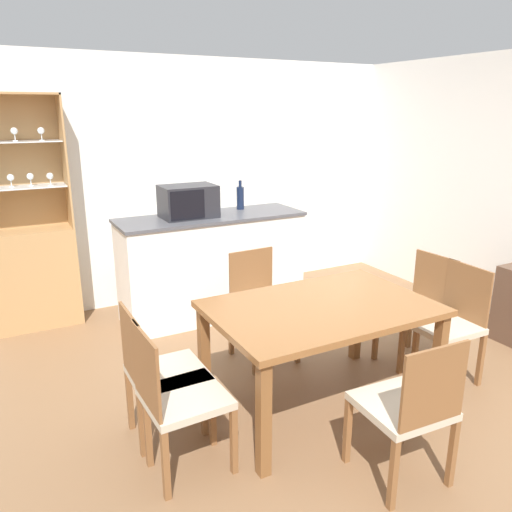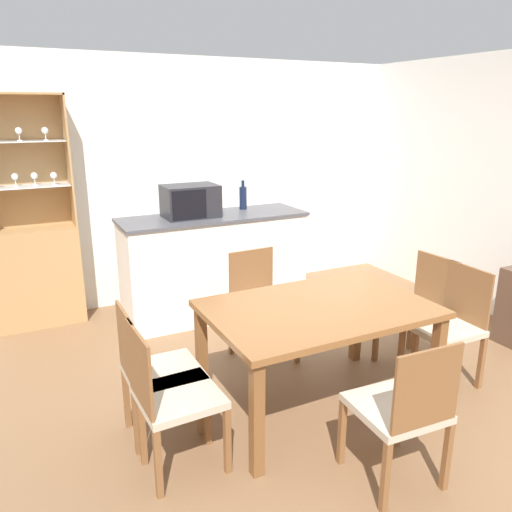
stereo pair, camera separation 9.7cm
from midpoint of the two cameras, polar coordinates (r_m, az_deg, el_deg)
ground_plane at (r=3.69m, az=7.28°, el=-16.96°), size 18.00×18.00×0.00m
wall_back at (r=5.50m, az=-7.73°, el=8.49°), size 6.80×0.06×2.55m
kitchen_counter at (r=5.02m, az=-4.20°, el=-1.07°), size 1.83×0.61×1.03m
display_cabinet at (r=5.17m, az=-23.39°, el=-0.45°), size 0.79×0.33×2.16m
dining_table at (r=3.41m, az=7.90°, el=-7.08°), size 1.48×0.99×0.76m
dining_chair_head_far at (r=4.15m, az=1.24°, el=-5.65°), size 0.46×0.46×0.90m
dining_chair_side_left_near at (r=2.96m, az=-8.73°, el=-15.57°), size 0.46×0.46×0.90m
dining_chair_side_right_near at (r=4.07m, az=21.78°, el=-7.35°), size 0.46×0.46×0.90m
dining_chair_side_right_far at (r=4.26m, az=18.78°, el=-6.00°), size 0.48×0.48×0.90m
dining_chair_head_near at (r=2.94m, az=17.26°, el=-16.41°), size 0.47×0.47×0.90m
dining_chair_side_left_far at (r=3.21m, az=-10.44°, el=-12.95°), size 0.45×0.45×0.90m
microwave at (r=4.81m, az=-6.93°, el=6.25°), size 0.51×0.36×0.31m
wine_bottle at (r=5.17m, az=-0.95°, el=6.72°), size 0.08×0.08×0.30m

